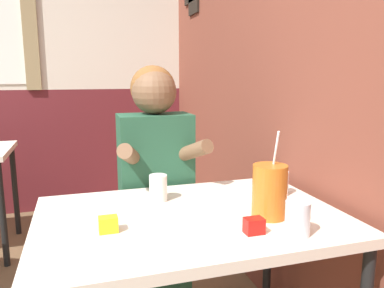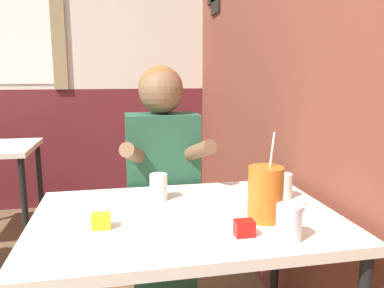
% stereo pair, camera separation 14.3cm
% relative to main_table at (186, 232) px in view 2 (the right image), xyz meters
% --- Properties ---
extents(brick_wall_right, '(0.08, 4.74, 2.70)m').
position_rel_main_table_xyz_m(brick_wall_right, '(0.62, 0.95, 0.69)').
color(brick_wall_right, brown).
rests_on(brick_wall_right, ground_plane).
extents(back_wall, '(5.58, 0.09, 2.70)m').
position_rel_main_table_xyz_m(back_wall, '(-0.71, 2.34, 0.69)').
color(back_wall, beige).
rests_on(back_wall, ground_plane).
extents(main_table, '(1.08, 0.73, 0.73)m').
position_rel_main_table_xyz_m(main_table, '(0.00, 0.00, 0.00)').
color(main_table, beige).
rests_on(main_table, ground_plane).
extents(person_seated, '(0.42, 0.41, 1.27)m').
position_rel_main_table_xyz_m(person_seated, '(-0.03, 0.50, 0.01)').
color(person_seated, '#235138').
rests_on(person_seated, ground_plane).
extents(cocktail_pitcher, '(0.12, 0.12, 0.31)m').
position_rel_main_table_xyz_m(cocktail_pitcher, '(0.26, -0.10, 0.16)').
color(cocktail_pitcher, '#C6661E').
rests_on(cocktail_pitcher, main_table).
extents(glass_near_pitcher, '(0.08, 0.08, 0.11)m').
position_rel_main_table_xyz_m(glass_near_pitcher, '(0.27, -0.27, 0.12)').
color(glass_near_pitcher, silver).
rests_on(glass_near_pitcher, main_table).
extents(glass_center, '(0.07, 0.07, 0.10)m').
position_rel_main_table_xyz_m(glass_center, '(-0.08, 0.18, 0.12)').
color(glass_center, silver).
rests_on(glass_center, main_table).
extents(glass_far_side, '(0.07, 0.07, 0.10)m').
position_rel_main_table_xyz_m(glass_far_side, '(0.42, 0.10, 0.12)').
color(glass_far_side, silver).
rests_on(glass_far_side, main_table).
extents(condiment_ketchup, '(0.06, 0.04, 0.05)m').
position_rel_main_table_xyz_m(condiment_ketchup, '(0.14, -0.21, 0.09)').
color(condiment_ketchup, '#B7140F').
rests_on(condiment_ketchup, main_table).
extents(condiment_mustard, '(0.06, 0.04, 0.05)m').
position_rel_main_table_xyz_m(condiment_mustard, '(-0.29, -0.07, 0.09)').
color(condiment_mustard, yellow).
rests_on(condiment_mustard, main_table).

